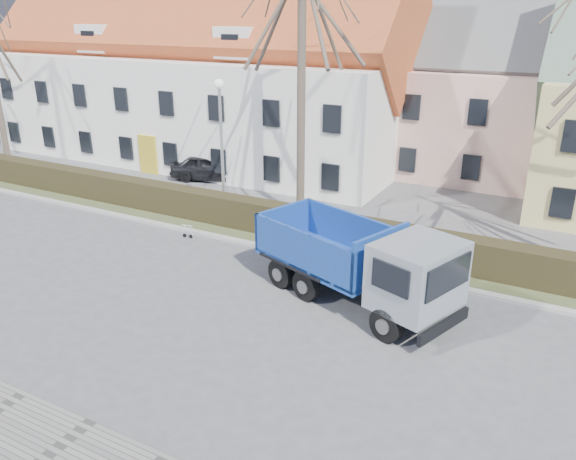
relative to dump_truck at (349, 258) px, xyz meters
The scene contains 11 objects.
ground 3.94m from the dump_truck, 140.96° to the right, with size 120.00×120.00×0.00m, color #505053.
curb_far 3.90m from the dump_truck, 141.26° to the left, with size 80.00×0.30×0.12m, color #989792.
grass_strip 5.01m from the dump_truck, 126.26° to the left, with size 80.00×3.00×0.10m, color #404A29.
hedge 4.73m from the dump_truck, 127.72° to the left, with size 60.00×0.90×1.30m, color black.
building_white 21.21m from the dump_truck, 139.19° to the left, with size 26.80×10.80×9.50m, color white, non-canonical shape.
building_pink 17.91m from the dump_truck, 86.29° to the left, with size 10.80×8.80×8.00m, color #D9A799, non-canonical shape.
tree_1 9.26m from the dump_truck, 128.10° to the left, with size 9.20×9.20×12.65m, color #4B3F34, non-canonical shape.
dump_truck is the anchor object (origin of this frame).
streetlight 9.40m from the dump_truck, 149.56° to the left, with size 0.48×0.48×6.18m, color #A1A2A2, non-canonical shape.
cart_frame 8.27m from the dump_truck, 168.00° to the left, with size 0.70×0.40×0.64m, color silver, non-canonical shape.
parked_car_a 15.06m from the dump_truck, 142.58° to the left, with size 1.71×4.26×1.45m, color black.
Camera 1 is at (8.80, -13.00, 8.82)m, focal length 35.00 mm.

